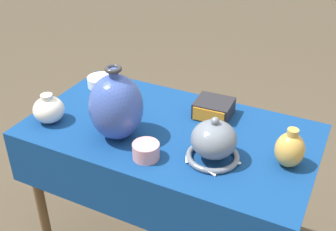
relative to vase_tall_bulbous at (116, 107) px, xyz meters
name	(u,v)px	position (x,y,z in m)	size (l,w,h in m)	color
display_table	(168,149)	(0.16, 0.12, -0.23)	(1.18, 0.66, 0.79)	brown
vase_tall_bulbous	(116,107)	(0.00, 0.00, 0.00)	(0.21, 0.21, 0.30)	#3851A8
vase_dome_bell	(214,142)	(0.39, 0.03, -0.06)	(0.20, 0.21, 0.18)	slate
mosaic_tile_box	(214,108)	(0.28, 0.32, -0.10)	(0.16, 0.15, 0.07)	#232328
jar_round_ivory	(49,109)	(-0.32, -0.03, -0.08)	(0.13, 0.13, 0.13)	white
bowl_shallow_teal	(121,97)	(-0.13, 0.23, -0.10)	(0.14, 0.14, 0.07)	teal
pot_squat_porcelain	(101,82)	(-0.31, 0.33, -0.11)	(0.13, 0.13, 0.05)	white
jar_round_ochre	(290,149)	(0.65, 0.11, -0.07)	(0.11, 0.11, 0.15)	gold
pot_squat_rose	(146,151)	(0.17, -0.08, -0.10)	(0.10, 0.10, 0.06)	#D19399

